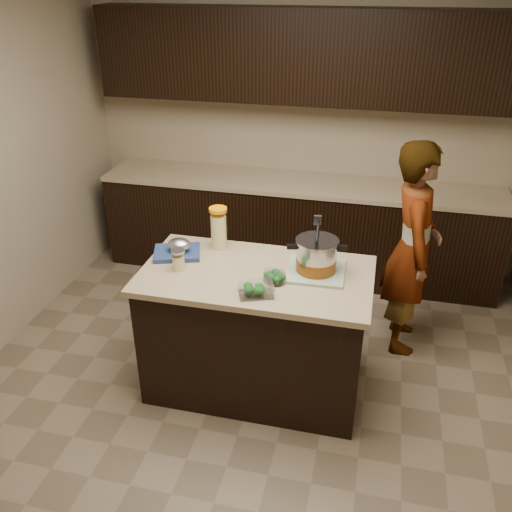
{
  "coord_description": "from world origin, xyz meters",
  "views": [
    {
      "loc": [
        0.68,
        -2.88,
        2.59
      ],
      "look_at": [
        0.0,
        0.0,
        1.02
      ],
      "focal_mm": 38.0,
      "sensor_mm": 36.0,
      "label": 1
    }
  ],
  "objects_px": {
    "island": "(256,331)",
    "person": "(412,249)",
    "lemonade_pitcher": "(219,230)",
    "stock_pot": "(316,257)"
  },
  "relations": [
    {
      "from": "person",
      "to": "island",
      "type": "bearing_deg",
      "value": 124.1
    },
    {
      "from": "island",
      "to": "stock_pot",
      "type": "relative_size",
      "value": 3.87
    },
    {
      "from": "stock_pot",
      "to": "lemonade_pitcher",
      "type": "distance_m",
      "value": 0.72
    },
    {
      "from": "stock_pot",
      "to": "person",
      "type": "bearing_deg",
      "value": 36.23
    },
    {
      "from": "stock_pot",
      "to": "person",
      "type": "xyz_separation_m",
      "value": [
        0.62,
        0.67,
        -0.21
      ]
    },
    {
      "from": "lemonade_pitcher",
      "to": "stock_pot",
      "type": "bearing_deg",
      "value": -15.32
    },
    {
      "from": "island",
      "to": "stock_pot",
      "type": "height_order",
      "value": "stock_pot"
    },
    {
      "from": "lemonade_pitcher",
      "to": "person",
      "type": "bearing_deg",
      "value": 20.09
    },
    {
      "from": "island",
      "to": "person",
      "type": "distance_m",
      "value": 1.29
    },
    {
      "from": "island",
      "to": "person",
      "type": "xyz_separation_m",
      "value": [
        0.98,
        0.76,
        0.35
      ]
    }
  ]
}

